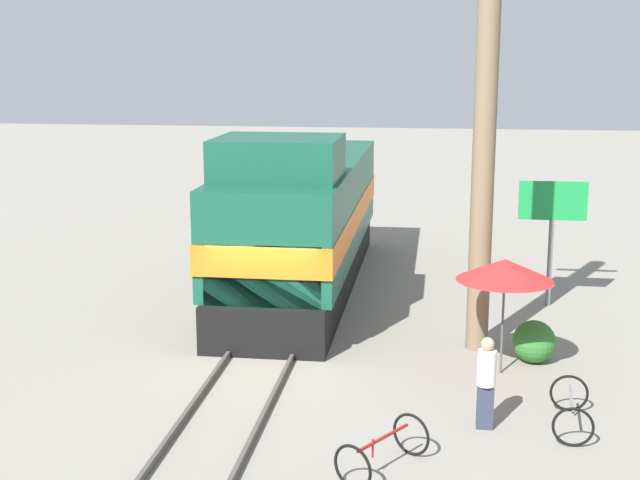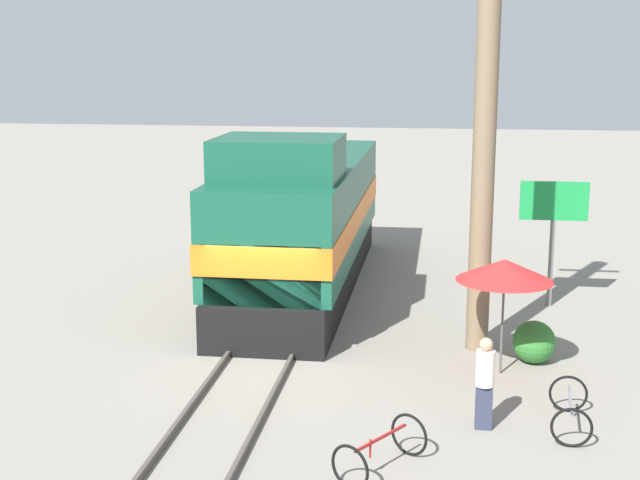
{
  "view_description": "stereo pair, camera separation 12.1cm",
  "coord_description": "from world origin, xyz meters",
  "views": [
    {
      "loc": [
        3.83,
        -18.88,
        6.69
      ],
      "look_at": [
        1.2,
        0.49,
        2.52
      ],
      "focal_mm": 50.0,
      "sensor_mm": 36.0,
      "label": 1
    },
    {
      "loc": [
        3.95,
        -18.87,
        6.69
      ],
      "look_at": [
        1.2,
        0.49,
        2.52
      ],
      "focal_mm": 50.0,
      "sensor_mm": 36.0,
      "label": 2
    }
  ],
  "objects": [
    {
      "name": "locomotive",
      "position": [
        0.0,
        5.28,
        2.0
      ],
      "size": [
        3.17,
        12.28,
        4.68
      ],
      "color": "black",
      "rests_on": "ground_plane"
    },
    {
      "name": "vendor_umbrella",
      "position": [
        5.22,
        -0.67,
        2.25
      ],
      "size": [
        2.02,
        2.02,
        2.48
      ],
      "color": "#4C4C4C",
      "rests_on": "ground_plane"
    },
    {
      "name": "bicycle_spare",
      "position": [
        3.04,
        -5.52,
        0.38
      ],
      "size": [
        1.5,
        1.77,
        0.74
      ],
      "rotation": [
        0.0,
        0.0,
        -0.57
      ],
      "color": "black",
      "rests_on": "ground_plane"
    },
    {
      "name": "person_bystander",
      "position": [
        4.76,
        -3.57,
        0.93
      ],
      "size": [
        0.34,
        0.34,
        1.71
      ],
      "color": "#2D3347",
      "rests_on": "ground_plane"
    },
    {
      "name": "billboard_sign",
      "position": [
        6.79,
        4.73,
        2.52
      ],
      "size": [
        1.76,
        0.12,
        3.35
      ],
      "color": "#595959",
      "rests_on": "ground_plane"
    },
    {
      "name": "rail_near",
      "position": [
        -0.72,
        0.0,
        0.07
      ],
      "size": [
        0.08,
        28.16,
        0.15
      ],
      "primitive_type": "cube",
      "color": "#4C4742",
      "rests_on": "ground_plane"
    },
    {
      "name": "shrub_cluster",
      "position": [
        5.97,
        0.11,
        0.47
      ],
      "size": [
        0.94,
        0.94,
        0.94
      ],
      "primitive_type": "sphere",
      "color": "#2D722D",
      "rests_on": "ground_plane"
    },
    {
      "name": "rail_far",
      "position": [
        0.72,
        0.0,
        0.07
      ],
      "size": [
        0.08,
        28.16,
        0.15
      ],
      "primitive_type": "cube",
      "color": "#4C4742",
      "rests_on": "ground_plane"
    },
    {
      "name": "bicycle",
      "position": [
        6.29,
        -3.37,
        0.37
      ],
      "size": [
        0.86,
        1.69,
        0.72
      ],
      "rotation": [
        0.0,
        0.0,
        3.05
      ],
      "color": "black",
      "rests_on": "ground_plane"
    },
    {
      "name": "utility_pole",
      "position": [
        4.77,
        0.89,
        4.9
      ],
      "size": [
        1.8,
        0.5,
        9.72
      ],
      "color": "#726047",
      "rests_on": "ground_plane"
    },
    {
      "name": "ground_plane",
      "position": [
        0.0,
        0.0,
        0.0
      ],
      "size": [
        120.0,
        120.0,
        0.0
      ],
      "primitive_type": "plane",
      "color": "gray"
    }
  ]
}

